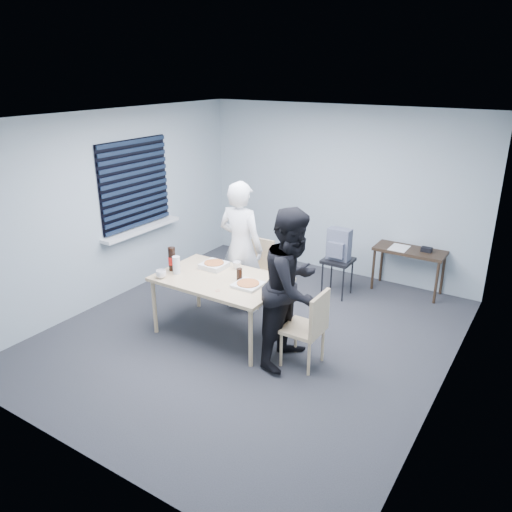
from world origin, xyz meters
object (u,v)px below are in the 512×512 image
Objects in this scene: dining_table at (221,282)px; mug_b at (237,265)px; chair_far at (257,266)px; mug_a at (161,274)px; stool at (338,266)px; person_white at (241,247)px; backpack at (339,245)px; person_black at (293,287)px; chair_right at (310,324)px; side_table at (410,254)px; soda_bottle at (172,259)px.

mug_b is (0.00, 0.35, 0.11)m from dining_table.
chair_far is 0.75m from mug_b.
mug_b is (0.60, 0.73, -0.00)m from mug_a.
stool is at bearing 62.75° from mug_b.
person_white is 3.19× the size of stool.
dining_table is 0.72m from mug_a.
dining_table is 3.40× the size of backpack.
backpack is 3.66× the size of mug_a.
dining_table is 0.86× the size of person_black.
dining_table is at bearing 86.87° from person_black.
chair_right is at bearing -94.03° from person_black.
mug_b is at bearing -126.59° from side_table.
mug_a is at bearing -108.11° from chair_far.
mug_a is (-1.84, -0.31, 0.28)m from chair_right.
person_black is at bearing -74.07° from backpack.
person_white is 0.41m from mug_b.
chair_far is at bearing 101.37° from mug_b.
stool is 2.41m from soda_bottle.
chair_right is 1.61× the size of stool.
stool is 2.58m from mug_a.
dining_table is 0.86× the size of person_white.
chair_far is 1.19m from backpack.
chair_right is at bearing -38.71° from chair_far.
soda_bottle reaches higher than mug_b.
person_black reaches higher than chair_far.
mug_a is at bearing -170.47° from chair_right.
dining_table is at bearing -104.97° from backpack.
chair_far is 0.50m from person_white.
person_white is 1.00× the size of person_black.
mug_b is at bearing 161.38° from chair_right.
chair_far is 1.51m from mug_a.
backpack is at bearing 62.53° from mug_b.
person_white reaches higher than side_table.
soda_bottle is (-0.46, -0.83, 0.00)m from person_white.
chair_right is at bearing 1.58° from soda_bottle.
chair_far is at bearing 141.29° from chair_right.
person_black is 1.86m from backpack.
chair_far is 2.22m from side_table.
mug_b is (0.18, -0.36, -0.09)m from person_white.
person_black is 5.93× the size of soda_bottle.
side_table is (0.55, 2.51, -0.30)m from person_black.
person_white reaches higher than soda_bottle.
stool is (-0.82, -0.66, -0.14)m from side_table.
backpack is at bearing -130.73° from person_white.
person_black is (1.19, -0.76, 0.00)m from person_white.
dining_table is at bearing 176.70° from chair_right.
mug_b is at bearing 89.99° from dining_table.
backpack is 4.50× the size of mug_b.
side_table is 3.40m from soda_bottle.
backpack is at bearing 53.86° from soda_bottle.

